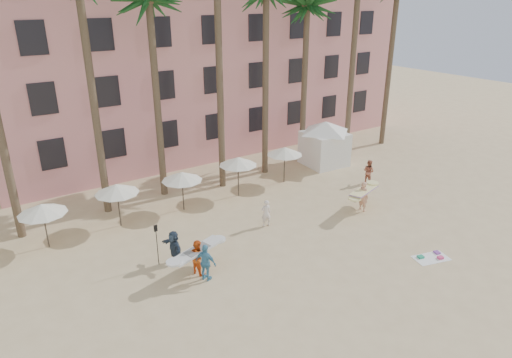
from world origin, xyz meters
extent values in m
plane|color=#D1B789|center=(0.00, 0.00, 0.00)|extent=(120.00, 120.00, 0.00)
cube|color=pink|center=(7.00, 26.00, 8.00)|extent=(35.00, 14.00, 16.00)
cylinder|color=brown|center=(-5.00, 15.00, 6.75)|extent=(0.44, 0.44, 13.50)
cylinder|color=brown|center=(-1.00, 15.50, 6.25)|extent=(0.44, 0.44, 12.50)
cylinder|color=brown|center=(3.00, 14.50, 7.25)|extent=(0.44, 0.44, 14.50)
cylinder|color=brown|center=(7.00, 15.00, 6.50)|extent=(0.44, 0.44, 13.00)
cylinder|color=brown|center=(11.00, 15.50, 6.00)|extent=(0.44, 0.44, 12.00)
cylinder|color=brown|center=(15.00, 14.50, 7.00)|extent=(0.44, 0.44, 14.00)
cylinder|color=brown|center=(20.00, 15.00, 6.75)|extent=(0.44, 0.44, 13.50)
cylinder|color=#332B23|center=(-9.00, 12.40, 1.20)|extent=(0.07, 0.07, 2.40)
cone|color=white|center=(-9.00, 12.40, 2.25)|extent=(2.50, 2.50, 0.55)
cylinder|color=#332B23|center=(-5.00, 12.60, 1.25)|extent=(0.07, 0.07, 2.50)
cone|color=white|center=(-5.00, 12.60, 2.35)|extent=(2.50, 2.50, 0.55)
cylinder|color=#332B23|center=(-1.00, 12.50, 1.20)|extent=(0.07, 0.07, 2.40)
cone|color=white|center=(-1.00, 12.50, 2.25)|extent=(2.50, 2.50, 0.55)
cylinder|color=#332B23|center=(3.00, 12.40, 1.30)|extent=(0.07, 0.07, 2.60)
cone|color=white|center=(3.00, 12.40, 2.45)|extent=(2.50, 2.50, 0.55)
cylinder|color=#332B23|center=(7.00, 12.60, 1.25)|extent=(0.07, 0.07, 2.50)
cone|color=white|center=(7.00, 12.60, 2.35)|extent=(2.50, 2.50, 0.55)
cube|color=white|center=(11.86, 13.79, 1.30)|extent=(3.22, 3.22, 2.60)
cone|color=white|center=(11.86, 13.79, 3.05)|extent=(4.83, 4.83, 0.90)
cube|color=white|center=(6.97, 0.16, 0.01)|extent=(2.00, 1.44, 0.02)
cube|color=#208E68|center=(6.55, 0.48, 0.07)|extent=(0.36, 0.32, 0.10)
cube|color=#E13E79|center=(7.31, -0.14, 0.08)|extent=(0.33, 0.29, 0.12)
cube|color=purple|center=(7.63, 0.28, 0.06)|extent=(0.33, 0.36, 0.08)
imported|color=tan|center=(8.21, 6.12, 0.97)|extent=(0.47, 0.71, 1.93)
cube|color=#FAED9C|center=(8.21, 6.12, 1.35)|extent=(2.98, 1.76, 0.35)
imported|color=#E45818|center=(-3.51, 5.71, 0.89)|extent=(0.90, 1.03, 1.77)
cube|color=silver|center=(-3.51, 5.71, 1.24)|extent=(2.88, 1.41, 0.29)
imported|color=silver|center=(2.02, 7.83, 0.82)|extent=(0.67, 0.51, 1.64)
imported|color=#AD5F48|center=(11.88, 9.09, 0.87)|extent=(0.79, 0.94, 1.73)
imported|color=#4E93B6|center=(-3.46, 4.96, 0.93)|extent=(0.93, 1.18, 1.86)
imported|color=#2D3B4E|center=(-4.07, 7.16, 0.89)|extent=(0.69, 1.69, 1.77)
cylinder|color=black|center=(-4.82, 7.46, 1.05)|extent=(0.04, 0.04, 2.10)
cube|color=black|center=(-4.82, 7.46, 2.05)|extent=(0.18, 0.03, 0.35)
camera|label=1|loc=(-11.77, -11.46, 12.53)|focal=32.00mm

